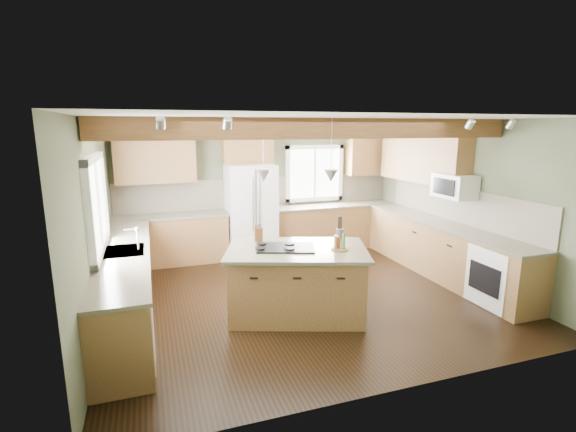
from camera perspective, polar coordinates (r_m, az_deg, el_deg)
name	(u,v)px	position (r m, az deg, el deg)	size (l,w,h in m)	color
floor	(304,294)	(6.45, 2.25, -10.63)	(5.60, 5.60, 0.00)	black
ceiling	(306,119)	(5.96, 2.46, 13.13)	(5.60, 5.60, 0.00)	silver
wall_back	(261,188)	(8.42, -3.76, 3.91)	(5.60, 5.60, 0.00)	#464B35
wall_left	(95,224)	(5.72, -24.86, -1.06)	(5.00, 5.00, 0.00)	#464B35
wall_right	(462,200)	(7.53, 22.68, 2.04)	(5.00, 5.00, 0.00)	#464B35
ceiling_beam	(322,129)	(5.42, 4.71, 11.84)	(5.55, 0.26, 0.26)	#4D2A16
soffit_trim	(261,124)	(8.24, -3.70, 12.38)	(5.55, 0.20, 0.10)	#4D2A16
backsplash_back	(261,192)	(8.42, -3.73, 3.29)	(5.58, 0.03, 0.58)	brown
backsplash_right	(459,205)	(7.57, 22.30, 1.43)	(0.03, 3.70, 0.58)	brown
base_cab_back_left	(172,240)	(8.03, -15.57, -3.18)	(2.02, 0.60, 0.88)	brown
counter_back_left	(171,216)	(7.92, -15.75, 0.03)	(2.06, 0.64, 0.04)	#484135
base_cab_back_right	(333,227)	(8.80, 6.24, -1.48)	(2.62, 0.60, 0.88)	brown
counter_back_right	(334,205)	(8.71, 6.31, 1.46)	(2.66, 0.64, 0.04)	#484135
base_cab_left	(127,285)	(5.98, -21.19, -8.82)	(0.60, 3.70, 0.88)	brown
counter_left	(124,252)	(5.84, -21.53, -4.59)	(0.64, 3.74, 0.04)	#484135
base_cab_right	(441,250)	(7.56, 20.19, -4.43)	(0.60, 3.70, 0.88)	brown
counter_right	(443,224)	(7.45, 20.45, -1.03)	(0.64, 3.74, 0.04)	#484135
upper_cab_back_left	(155,158)	(7.90, -17.70, 7.58)	(1.40, 0.35, 0.90)	brown
upper_cab_over_fridge	(247,145)	(8.10, -5.60, 9.60)	(0.96, 0.35, 0.70)	brown
upper_cab_right	(422,157)	(8.04, 17.88, 7.64)	(0.35, 2.20, 0.90)	brown
upper_cab_back_corner	(368,153)	(9.06, 10.82, 8.43)	(0.90, 0.35, 0.90)	brown
window_left	(96,204)	(5.72, -24.83, 1.51)	(0.04, 1.60, 1.05)	white
window_back	(314,173)	(8.73, 3.59, 5.85)	(1.10, 0.04, 1.00)	white
sink	(124,252)	(5.84, -21.54, -4.54)	(0.50, 0.65, 0.03)	#262628
faucet	(138,240)	(5.79, -19.87, -3.05)	(0.02, 0.02, 0.28)	#B2B2B7
dishwasher	(123,330)	(4.78, -21.65, -14.31)	(0.60, 0.60, 0.84)	white
oven	(501,276)	(6.65, 27.14, -7.35)	(0.60, 0.72, 0.84)	white
microwave	(454,186)	(7.31, 21.80, 3.82)	(0.40, 0.70, 0.38)	white
pendant_left	(263,176)	(5.34, -3.37, 5.51)	(0.18, 0.18, 0.16)	#B2B2B7
pendant_right	(331,176)	(5.35, 5.88, 5.48)	(0.18, 0.18, 0.16)	#B2B2B7
refrigerator	(251,211)	(8.05, -5.09, 0.62)	(0.90, 0.74, 1.80)	white
island	(297,283)	(5.67, 1.19, -9.10)	(1.72, 1.05, 0.88)	olive
island_top	(297,250)	(5.52, 1.22, -4.64)	(1.83, 1.16, 0.04)	#484135
cooktop	(286,248)	(5.52, -0.27, -4.34)	(0.74, 0.50, 0.02)	black
knife_block	(258,234)	(5.86, -4.09, -2.53)	(0.11, 0.09, 0.19)	brown
utensil_crock	(340,234)	(5.97, 7.09, -2.50)	(0.11, 0.11, 0.15)	#443A36
bottle_tray	(340,242)	(5.46, 7.13, -3.54)	(0.24, 0.24, 0.22)	brown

